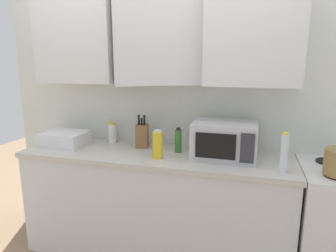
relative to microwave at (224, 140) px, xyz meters
name	(u,v)px	position (x,y,z in m)	size (l,w,h in m)	color
wall_back_with_cabinets	(162,69)	(-0.56, 0.20, 0.53)	(3.07, 0.62, 2.60)	silver
counter_run	(155,203)	(-0.56, -0.03, -0.59)	(2.20, 0.63, 0.90)	silver
microwave	(224,140)	(0.00, 0.00, 0.00)	(0.48, 0.37, 0.28)	#B7B7BC
dish_rack	(64,139)	(-1.40, -0.03, -0.08)	(0.38, 0.30, 0.12)	silver
knife_block	(142,135)	(-0.71, 0.10, -0.04)	(0.12, 0.14, 0.29)	brown
bottle_yellow_mustard	(158,145)	(-0.49, -0.15, -0.03)	(0.08, 0.08, 0.22)	gold
bottle_clear_tall	(284,153)	(0.41, -0.21, -0.01)	(0.05, 0.05, 0.28)	silver
bottle_green_oil	(178,141)	(-0.38, 0.04, -0.04)	(0.05, 0.05, 0.21)	#386B2D
bottle_white_jar	(113,133)	(-1.03, 0.18, -0.05)	(0.08, 0.08, 0.19)	white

